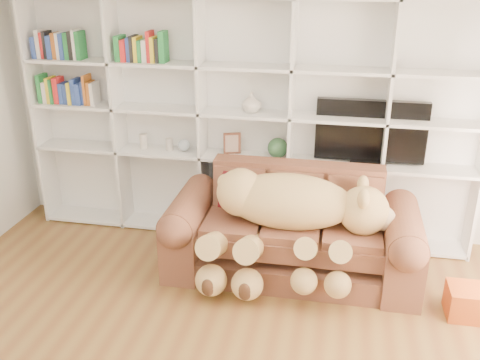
% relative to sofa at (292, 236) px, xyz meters
% --- Properties ---
extents(wall_back, '(5.00, 0.02, 2.70)m').
position_rel_sofa_xyz_m(wall_back, '(-0.55, 0.83, 1.00)').
color(wall_back, white).
rests_on(wall_back, floor).
extents(bookshelf, '(4.43, 0.35, 2.40)m').
position_rel_sofa_xyz_m(bookshelf, '(-0.79, 0.69, 0.95)').
color(bookshelf, white).
rests_on(bookshelf, floor).
extents(sofa, '(2.23, 0.96, 0.94)m').
position_rel_sofa_xyz_m(sofa, '(0.00, 0.00, 0.00)').
color(sofa, brown).
rests_on(sofa, floor).
extents(teddy_bear, '(1.64, 0.91, 0.95)m').
position_rel_sofa_xyz_m(teddy_bear, '(-0.03, -0.19, 0.29)').
color(teddy_bear, tan).
rests_on(teddy_bear, sofa).
extents(throw_pillow, '(0.42, 0.29, 0.40)m').
position_rel_sofa_xyz_m(throw_pillow, '(-0.51, 0.16, 0.31)').
color(throw_pillow, '#4F0D0E').
rests_on(throw_pillow, sofa).
extents(gift_box, '(0.32, 0.30, 0.25)m').
position_rel_sofa_xyz_m(gift_box, '(1.47, -0.42, -0.23)').
color(gift_box, '#B64C18').
rests_on(gift_box, floor).
extents(tv, '(1.03, 0.18, 0.61)m').
position_rel_sofa_xyz_m(tv, '(0.64, 0.69, 0.81)').
color(tv, black).
rests_on(tv, bookshelf).
extents(picture_frame, '(0.17, 0.08, 0.22)m').
position_rel_sofa_xyz_m(picture_frame, '(-0.69, 0.64, 0.63)').
color(picture_frame, '#512B1B').
rests_on(picture_frame, bookshelf).
extents(green_vase, '(0.20, 0.20, 0.20)m').
position_rel_sofa_xyz_m(green_vase, '(-0.23, 0.64, 0.61)').
color(green_vase, '#305F36').
rests_on(green_vase, bookshelf).
extents(figurine_tall, '(0.09, 0.09, 0.15)m').
position_rel_sofa_xyz_m(figurine_tall, '(-1.63, 0.64, 0.59)').
color(figurine_tall, beige).
rests_on(figurine_tall, bookshelf).
extents(figurine_short, '(0.09, 0.09, 0.12)m').
position_rel_sofa_xyz_m(figurine_short, '(-1.35, 0.64, 0.57)').
color(figurine_short, beige).
rests_on(figurine_short, bookshelf).
extents(snow_globe, '(0.12, 0.12, 0.12)m').
position_rel_sofa_xyz_m(snow_globe, '(-1.19, 0.64, 0.58)').
color(snow_globe, silver).
rests_on(snow_globe, bookshelf).
extents(shelf_vase, '(0.21, 0.21, 0.19)m').
position_rel_sofa_xyz_m(shelf_vase, '(-0.50, 0.64, 1.06)').
color(shelf_vase, beige).
rests_on(shelf_vase, bookshelf).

